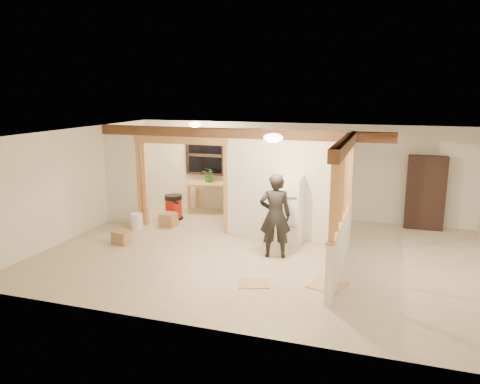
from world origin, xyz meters
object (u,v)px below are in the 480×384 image
(woman, at_px, (275,216))
(work_table, at_px, (213,198))
(shop_vac, at_px, (174,207))
(bookshelf, at_px, (426,193))
(refrigerator, at_px, (287,210))

(woman, distance_m, work_table, 3.87)
(woman, height_order, shop_vac, woman)
(bookshelf, bearing_deg, work_table, -178.28)
(refrigerator, xyz_separation_m, bookshelf, (2.94, 2.19, 0.14))
(refrigerator, relative_size, shop_vac, 2.32)
(refrigerator, xyz_separation_m, work_table, (-2.54, 2.03, -0.34))
(refrigerator, bearing_deg, bookshelf, 36.75)
(woman, height_order, bookshelf, bookshelf)
(shop_vac, bearing_deg, bookshelf, 10.34)
(woman, bearing_deg, shop_vac, -45.62)
(refrigerator, bearing_deg, woman, -93.10)
(work_table, xyz_separation_m, shop_vac, (-0.75, -0.97, -0.09))
(shop_vac, bearing_deg, work_table, 52.33)
(work_table, relative_size, shop_vac, 2.04)
(woman, relative_size, work_table, 1.30)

